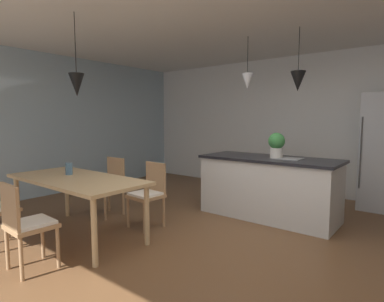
% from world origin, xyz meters
% --- Properties ---
extents(ground_plane, '(10.00, 8.40, 0.04)m').
position_xyz_m(ground_plane, '(0.00, 0.00, -0.02)').
color(ground_plane, brown).
extents(wall_back_kitchen, '(10.00, 0.12, 2.70)m').
position_xyz_m(wall_back_kitchen, '(0.00, 3.26, 1.35)').
color(wall_back_kitchen, white).
rests_on(wall_back_kitchen, ground_plane).
extents(window_wall_left_glazing, '(0.06, 8.40, 2.70)m').
position_xyz_m(window_wall_left_glazing, '(-4.06, 0.00, 1.35)').
color(window_wall_left_glazing, '#9EB7C6').
rests_on(window_wall_left_glazing, ground_plane).
extents(dining_table, '(1.90, 0.87, 0.74)m').
position_xyz_m(dining_table, '(-1.66, -0.86, 0.67)').
color(dining_table, tan).
rests_on(dining_table, ground_plane).
extents(chair_far_left, '(0.41, 0.41, 0.87)m').
position_xyz_m(chair_far_left, '(-2.09, -0.06, 0.47)').
color(chair_far_left, '#A87F56').
rests_on(chair_far_left, ground_plane).
extents(chair_near_right, '(0.42, 0.42, 0.87)m').
position_xyz_m(chair_near_right, '(-1.23, -1.66, 0.47)').
color(chair_near_right, '#A87F56').
rests_on(chair_near_right, ground_plane).
extents(chair_far_right, '(0.42, 0.42, 0.87)m').
position_xyz_m(chair_far_right, '(-1.23, -0.06, 0.47)').
color(chair_far_right, '#A87F56').
rests_on(chair_far_right, ground_plane).
extents(kitchen_island, '(2.00, 0.84, 0.91)m').
position_xyz_m(kitchen_island, '(-0.13, 1.35, 0.46)').
color(kitchen_island, silver).
rests_on(kitchen_island, ground_plane).
extents(pendant_over_table, '(0.18, 0.18, 0.97)m').
position_xyz_m(pendant_over_table, '(-1.58, -0.86, 1.87)').
color(pendant_over_table, black).
extents(pendant_over_island_main, '(0.17, 0.17, 0.78)m').
position_xyz_m(pendant_over_island_main, '(-0.52, 1.35, 2.04)').
color(pendant_over_island_main, black).
extents(pendant_over_island_aux, '(0.21, 0.21, 0.86)m').
position_xyz_m(pendant_over_island_aux, '(0.26, 1.35, 1.98)').
color(pendant_over_island_aux, black).
extents(potted_plant_on_island, '(0.24, 0.24, 0.37)m').
position_xyz_m(potted_plant_on_island, '(-0.02, 1.35, 1.10)').
color(potted_plant_on_island, beige).
rests_on(potted_plant_on_island, kitchen_island).
extents(vase_on_dining_table, '(0.09, 0.09, 0.15)m').
position_xyz_m(vase_on_dining_table, '(-1.92, -0.80, 0.82)').
color(vase_on_dining_table, slate).
rests_on(vase_on_dining_table, dining_table).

